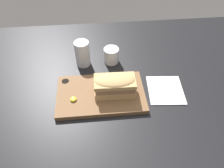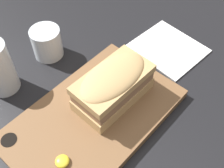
{
  "view_description": "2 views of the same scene",
  "coord_description": "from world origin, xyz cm",
  "px_view_note": "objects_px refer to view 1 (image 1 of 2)",
  "views": [
    {
      "loc": [
        -3.83,
        -67.18,
        73.55
      ],
      "look_at": [
        2.06,
        -4.9,
        9.03
      ],
      "focal_mm": 35.0,
      "sensor_mm": 36.0,
      "label": 1
    },
    {
      "loc": [
        -24.02,
        -28.91,
        54.28
      ],
      "look_at": [
        3.07,
        -4.71,
        8.89
      ],
      "focal_mm": 45.0,
      "sensor_mm": 36.0,
      "label": 2
    }
  ],
  "objects_px": {
    "serving_board": "(101,94)",
    "wine_glass": "(111,56)",
    "napkin": "(165,90)",
    "water_glass": "(83,55)",
    "sandwich": "(115,84)"
  },
  "relations": [
    {
      "from": "wine_glass",
      "to": "serving_board",
      "type": "bearing_deg",
      "value": -106.64
    },
    {
      "from": "sandwich",
      "to": "wine_glass",
      "type": "xyz_separation_m",
      "value": [
        0.01,
        0.23,
        -0.03
      ]
    },
    {
      "from": "serving_board",
      "to": "wine_glass",
      "type": "bearing_deg",
      "value": 73.36
    },
    {
      "from": "sandwich",
      "to": "napkin",
      "type": "relative_size",
      "value": 0.94
    },
    {
      "from": "serving_board",
      "to": "sandwich",
      "type": "bearing_deg",
      "value": -2.42
    },
    {
      "from": "sandwich",
      "to": "wine_glass",
      "type": "bearing_deg",
      "value": 88.3
    },
    {
      "from": "serving_board",
      "to": "sandwich",
      "type": "distance_m",
      "value": 0.08
    },
    {
      "from": "wine_glass",
      "to": "napkin",
      "type": "bearing_deg",
      "value": -45.03
    },
    {
      "from": "wine_glass",
      "to": "napkin",
      "type": "distance_m",
      "value": 0.31
    },
    {
      "from": "serving_board",
      "to": "napkin",
      "type": "height_order",
      "value": "serving_board"
    },
    {
      "from": "sandwich",
      "to": "water_glass",
      "type": "xyz_separation_m",
      "value": [
        -0.13,
        0.22,
        -0.01
      ]
    },
    {
      "from": "water_glass",
      "to": "sandwich",
      "type": "bearing_deg",
      "value": -59.14
    },
    {
      "from": "napkin",
      "to": "water_glass",
      "type": "bearing_deg",
      "value": 149.11
    },
    {
      "from": "serving_board",
      "to": "water_glass",
      "type": "distance_m",
      "value": 0.24
    },
    {
      "from": "serving_board",
      "to": "wine_glass",
      "type": "xyz_separation_m",
      "value": [
        0.07,
        0.23,
        0.02
      ]
    }
  ]
}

